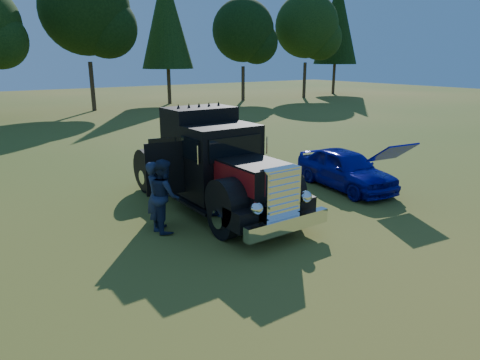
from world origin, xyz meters
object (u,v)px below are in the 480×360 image
spectator_near (155,196)px  spectator_far (165,195)px  diamond_t_truck (215,168)px  hotrod_coupe (346,169)px

spectator_near → spectator_far: size_ratio=0.96×
diamond_t_truck → spectator_far: bearing=-160.2°
spectator_far → spectator_near: bearing=50.7°
diamond_t_truck → spectator_far: diamond_t_truck is taller
hotrod_coupe → diamond_t_truck: bearing=170.6°
diamond_t_truck → hotrod_coupe: diamond_t_truck is taller
hotrod_coupe → spectator_far: spectator_far is taller
spectator_near → spectator_far: spectator_far is taller
diamond_t_truck → hotrod_coupe: 4.98m
hotrod_coupe → spectator_near: 7.06m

